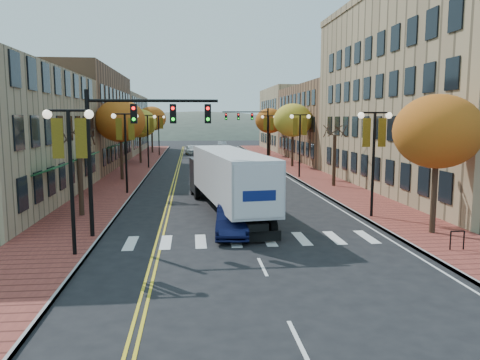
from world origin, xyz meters
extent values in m
plane|color=black|center=(0.00, 0.00, 0.00)|extent=(200.00, 200.00, 0.00)
cube|color=brown|center=(-9.00, 32.50, 0.07)|extent=(4.00, 85.00, 0.15)
cube|color=brown|center=(9.00, 32.50, 0.07)|extent=(4.00, 85.00, 0.15)
cube|color=brown|center=(-17.00, 36.00, 5.50)|extent=(12.00, 24.00, 11.00)
cube|color=#9E8966|center=(-17.00, 61.00, 4.75)|extent=(12.00, 26.00, 9.50)
cube|color=#997F5B|center=(18.50, 16.00, 7.50)|extent=(15.00, 28.00, 15.00)
cube|color=brown|center=(18.50, 42.00, 5.00)|extent=(15.00, 24.00, 10.00)
cube|color=#9E8966|center=(18.50, 64.00, 5.50)|extent=(15.00, 20.00, 11.00)
cylinder|color=#382619|center=(-9.00, 8.00, 2.25)|extent=(0.28, 0.28, 4.20)
cylinder|color=#382619|center=(-9.00, 24.00, 2.60)|extent=(0.28, 0.28, 4.90)
ellipsoid|color=#C84F17|center=(-9.00, 24.00, 5.46)|extent=(4.48, 4.48, 3.81)
cylinder|color=#382619|center=(-9.00, 40.00, 2.42)|extent=(0.28, 0.28, 4.55)
ellipsoid|color=gold|center=(-9.00, 40.00, 5.07)|extent=(4.16, 4.16, 3.54)
cylinder|color=#382619|center=(-9.00, 58.00, 2.67)|extent=(0.28, 0.28, 5.04)
ellipsoid|color=#C84F17|center=(-9.00, 58.00, 5.62)|extent=(4.61, 4.61, 3.92)
cylinder|color=#382619|center=(9.00, 2.00, 2.42)|extent=(0.28, 0.28, 4.55)
ellipsoid|color=#C84F17|center=(9.00, 2.00, 5.07)|extent=(4.16, 4.16, 3.54)
cylinder|color=#382619|center=(9.00, 18.00, 2.25)|extent=(0.28, 0.28, 4.20)
cylinder|color=#382619|center=(9.00, 34.00, 2.60)|extent=(0.28, 0.28, 4.90)
ellipsoid|color=gold|center=(9.00, 34.00, 5.46)|extent=(4.48, 4.48, 3.81)
cylinder|color=#382619|center=(9.00, 50.00, 2.53)|extent=(0.28, 0.28, 4.76)
ellipsoid|color=#C84F17|center=(9.00, 50.00, 5.30)|extent=(4.35, 4.35, 3.70)
cylinder|color=black|center=(-7.50, 0.00, 3.00)|extent=(0.16, 0.16, 6.00)
cylinder|color=black|center=(-7.50, 0.00, 6.00)|extent=(1.60, 0.10, 0.10)
sphere|color=#FFF2CC|center=(-8.30, 0.00, 5.85)|extent=(0.36, 0.36, 0.36)
sphere|color=#FFF2CC|center=(-6.70, 0.00, 5.85)|extent=(0.36, 0.36, 0.36)
cube|color=#B69418|center=(-7.95, 0.00, 4.90)|extent=(0.45, 0.03, 1.60)
cube|color=#B69418|center=(-7.05, 0.00, 4.90)|extent=(0.45, 0.03, 1.60)
cylinder|color=black|center=(-7.50, 16.00, 3.00)|extent=(0.16, 0.16, 6.00)
cylinder|color=black|center=(-7.50, 16.00, 6.00)|extent=(1.60, 0.10, 0.10)
sphere|color=#FFF2CC|center=(-8.30, 16.00, 5.85)|extent=(0.36, 0.36, 0.36)
sphere|color=#FFF2CC|center=(-6.70, 16.00, 5.85)|extent=(0.36, 0.36, 0.36)
cube|color=#B69418|center=(-7.95, 16.00, 4.90)|extent=(0.45, 0.03, 1.60)
cube|color=#B69418|center=(-7.05, 16.00, 4.90)|extent=(0.45, 0.03, 1.60)
cylinder|color=black|center=(-7.50, 34.00, 3.00)|extent=(0.16, 0.16, 6.00)
cylinder|color=black|center=(-7.50, 34.00, 6.00)|extent=(1.60, 0.10, 0.10)
sphere|color=#FFF2CC|center=(-8.30, 34.00, 5.85)|extent=(0.36, 0.36, 0.36)
sphere|color=#FFF2CC|center=(-6.70, 34.00, 5.85)|extent=(0.36, 0.36, 0.36)
cube|color=#B69418|center=(-7.95, 34.00, 4.90)|extent=(0.45, 0.03, 1.60)
cube|color=#B69418|center=(-7.05, 34.00, 4.90)|extent=(0.45, 0.03, 1.60)
cylinder|color=black|center=(-7.50, 52.00, 3.00)|extent=(0.16, 0.16, 6.00)
cylinder|color=black|center=(-7.50, 52.00, 6.00)|extent=(1.60, 0.10, 0.10)
sphere|color=#FFF2CC|center=(-8.30, 52.00, 5.85)|extent=(0.36, 0.36, 0.36)
sphere|color=#FFF2CC|center=(-6.70, 52.00, 5.85)|extent=(0.36, 0.36, 0.36)
cube|color=#B69418|center=(-7.95, 52.00, 4.90)|extent=(0.45, 0.03, 1.60)
cube|color=#B69418|center=(-7.05, 52.00, 4.90)|extent=(0.45, 0.03, 1.60)
cylinder|color=black|center=(7.50, 6.00, 3.00)|extent=(0.16, 0.16, 6.00)
cylinder|color=black|center=(7.50, 6.00, 6.00)|extent=(1.60, 0.10, 0.10)
sphere|color=#FFF2CC|center=(6.70, 6.00, 5.85)|extent=(0.36, 0.36, 0.36)
sphere|color=#FFF2CC|center=(8.30, 6.00, 5.85)|extent=(0.36, 0.36, 0.36)
cube|color=#B69418|center=(7.05, 6.00, 4.90)|extent=(0.45, 0.03, 1.60)
cube|color=#B69418|center=(7.95, 6.00, 4.90)|extent=(0.45, 0.03, 1.60)
cylinder|color=black|center=(7.50, 24.00, 3.00)|extent=(0.16, 0.16, 6.00)
cylinder|color=black|center=(7.50, 24.00, 6.00)|extent=(1.60, 0.10, 0.10)
sphere|color=#FFF2CC|center=(6.70, 24.00, 5.85)|extent=(0.36, 0.36, 0.36)
sphere|color=#FFF2CC|center=(8.30, 24.00, 5.85)|extent=(0.36, 0.36, 0.36)
cube|color=#B69418|center=(7.05, 24.00, 4.90)|extent=(0.45, 0.03, 1.60)
cube|color=#B69418|center=(7.95, 24.00, 4.90)|extent=(0.45, 0.03, 1.60)
cylinder|color=black|center=(7.50, 42.00, 3.00)|extent=(0.16, 0.16, 6.00)
cylinder|color=black|center=(7.50, 42.00, 6.00)|extent=(1.60, 0.10, 0.10)
sphere|color=#FFF2CC|center=(6.70, 42.00, 5.85)|extent=(0.36, 0.36, 0.36)
sphere|color=#FFF2CC|center=(8.30, 42.00, 5.85)|extent=(0.36, 0.36, 0.36)
cube|color=#B69418|center=(7.05, 42.00, 4.90)|extent=(0.45, 0.03, 1.60)
cube|color=#B69418|center=(7.95, 42.00, 4.90)|extent=(0.45, 0.03, 1.60)
cylinder|color=black|center=(-7.40, 3.00, 3.50)|extent=(0.20, 0.20, 7.00)
cylinder|color=black|center=(-4.40, 3.00, 6.50)|extent=(6.00, 0.14, 0.14)
cube|color=black|center=(-5.30, 3.00, 5.90)|extent=(0.30, 0.25, 0.90)
sphere|color=#FF0C0C|center=(-5.30, 2.86, 6.15)|extent=(0.16, 0.16, 0.16)
cube|color=black|center=(-3.50, 3.00, 5.90)|extent=(0.30, 0.25, 0.90)
sphere|color=#FF0C0C|center=(-3.50, 2.86, 6.15)|extent=(0.16, 0.16, 0.16)
cube|color=black|center=(-1.88, 3.00, 5.90)|extent=(0.30, 0.25, 0.90)
sphere|color=#FF0C0C|center=(-1.88, 2.86, 6.15)|extent=(0.16, 0.16, 0.16)
cylinder|color=black|center=(7.40, 42.00, 3.50)|extent=(0.20, 0.20, 7.00)
cylinder|color=black|center=(4.40, 42.00, 6.50)|extent=(6.00, 0.14, 0.14)
cube|color=black|center=(5.30, 42.00, 5.90)|extent=(0.30, 0.25, 0.90)
sphere|color=#FF0C0C|center=(5.30, 41.86, 6.15)|extent=(0.16, 0.16, 0.16)
cube|color=black|center=(3.50, 42.00, 5.90)|extent=(0.30, 0.25, 0.90)
sphere|color=#FF0C0C|center=(3.50, 41.86, 6.15)|extent=(0.16, 0.16, 0.16)
cube|color=black|center=(1.88, 42.00, 5.90)|extent=(0.30, 0.25, 0.90)
sphere|color=#FF0C0C|center=(1.88, 41.86, 6.15)|extent=(0.16, 0.16, 0.16)
cube|color=black|center=(-0.50, 7.16, 0.81)|extent=(2.52, 12.43, 0.33)
cube|color=silver|center=(-0.50, 7.16, 2.48)|extent=(4.03, 12.62, 2.67)
cube|color=black|center=(-1.47, 14.73, 1.57)|extent=(2.73, 3.14, 2.39)
cylinder|color=black|center=(-0.87, 2.11, 0.48)|extent=(0.45, 0.99, 0.95)
cylinder|color=black|center=(1.12, 2.36, 0.48)|extent=(0.45, 0.99, 0.95)
cylinder|color=black|center=(-1.01, 3.24, 0.48)|extent=(0.45, 0.99, 0.95)
cylinder|color=black|center=(0.98, 3.50, 0.48)|extent=(0.45, 0.99, 0.95)
cylinder|color=black|center=(-2.31, 13.47, 0.48)|extent=(0.45, 0.99, 0.95)
cylinder|color=black|center=(-0.33, 13.72, 0.48)|extent=(0.45, 0.99, 0.95)
cylinder|color=black|center=(-2.58, 15.55, 0.48)|extent=(0.45, 0.99, 0.95)
cylinder|color=black|center=(-0.59, 15.80, 0.48)|extent=(0.45, 0.99, 0.95)
imported|color=black|center=(-0.71, 3.02, 0.72)|extent=(1.95, 4.51, 1.44)
imported|color=black|center=(0.65, 9.32, 0.74)|extent=(2.97, 5.57, 1.49)
imported|color=silver|center=(-2.71, 54.97, 0.76)|extent=(2.38, 4.68, 1.53)
imported|color=#B0AFB8|center=(3.12, 64.69, 0.60)|extent=(1.90, 4.23, 1.20)
imported|color=#A6A8AE|center=(2.97, 66.37, 0.74)|extent=(1.79, 4.58, 1.48)
camera|label=1|loc=(-2.67, -19.25, 5.70)|focal=35.00mm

